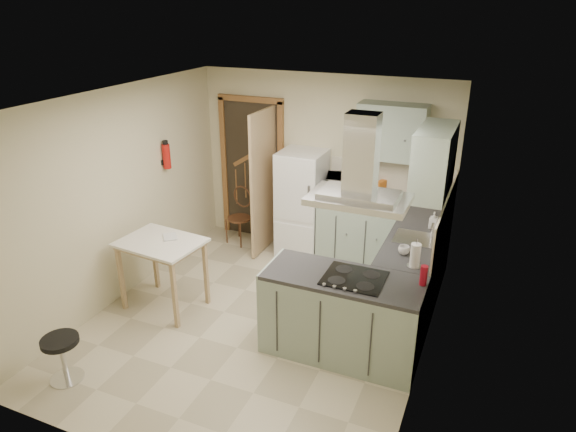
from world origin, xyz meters
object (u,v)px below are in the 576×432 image
at_px(peninsula, 342,316).
at_px(extractor_hood, 359,199).
at_px(stool, 63,359).
at_px(drop_leaf_table, 164,274).
at_px(microwave, 348,188).
at_px(fridge, 302,204).
at_px(bentwood_chair, 239,218).

distance_m(peninsula, extractor_hood, 1.27).
distance_m(peninsula, stool, 2.72).
xyz_separation_m(peninsula, extractor_hood, (0.10, 0.00, 1.27)).
bearing_deg(drop_leaf_table, microwave, 56.57).
bearing_deg(stool, microwave, 63.17).
height_order(fridge, drop_leaf_table, fridge).
relative_size(fridge, peninsula, 0.97).
height_order(fridge, peninsula, fridge).
bearing_deg(microwave, fridge, 169.12).
bearing_deg(microwave, bentwood_chair, 169.09).
distance_m(fridge, drop_leaf_table, 2.19).
bearing_deg(bentwood_chair, microwave, 16.22).
xyz_separation_m(bentwood_chair, microwave, (1.62, 0.10, 0.68)).
bearing_deg(extractor_hood, microwave, 108.53).
distance_m(fridge, microwave, 0.72).
xyz_separation_m(extractor_hood, microwave, (-0.68, 2.02, -0.66)).
bearing_deg(bentwood_chair, drop_leaf_table, -76.71).
relative_size(peninsula, drop_leaf_table, 1.70).
height_order(bentwood_chair, microwave, microwave).
bearing_deg(peninsula, microwave, 105.94).
bearing_deg(extractor_hood, bentwood_chair, 140.06).
height_order(extractor_hood, microwave, extractor_hood).
height_order(drop_leaf_table, microwave, microwave).
bearing_deg(bentwood_chair, stool, -79.16).
xyz_separation_m(extractor_hood, bentwood_chair, (-2.30, 1.92, -1.33)).
relative_size(drop_leaf_table, bentwood_chair, 1.18).
bearing_deg(drop_leaf_table, bentwood_chair, 96.02).
bearing_deg(bentwood_chair, extractor_hood, -27.10).
distance_m(drop_leaf_table, microwave, 2.63).
relative_size(fridge, extractor_hood, 1.67).
bearing_deg(fridge, peninsula, -58.26).
bearing_deg(extractor_hood, drop_leaf_table, 179.08).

